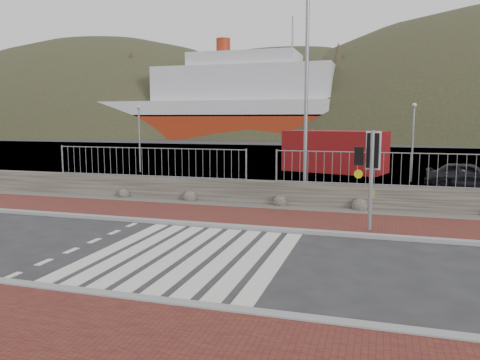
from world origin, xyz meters
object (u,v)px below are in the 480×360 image
(shipping_container, at_px, (335,151))
(car_a, at_px, (468,175))
(traffic_signal_far, at_px, (370,159))
(streetlight, at_px, (310,83))
(ferry, at_px, (209,107))

(shipping_container, xyz_separation_m, car_a, (6.73, -5.58, -0.65))
(traffic_signal_far, xyz_separation_m, streetlight, (-2.42, 4.47, 2.53))
(traffic_signal_far, distance_m, car_a, 11.20)
(car_a, bearing_deg, shipping_container, 61.24)
(ferry, distance_m, streetlight, 65.31)
(traffic_signal_far, bearing_deg, streetlight, -51.17)
(traffic_signal_far, bearing_deg, car_a, -102.32)
(streetlight, bearing_deg, shipping_container, 73.12)
(ferry, distance_m, traffic_signal_far, 70.45)
(streetlight, relative_size, car_a, 2.22)
(streetlight, height_order, car_a, streetlight)
(traffic_signal_far, height_order, car_a, traffic_signal_far)
(streetlight, relative_size, shipping_container, 1.35)
(car_a, bearing_deg, traffic_signal_far, 168.16)
(traffic_signal_far, relative_size, shipping_container, 0.48)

